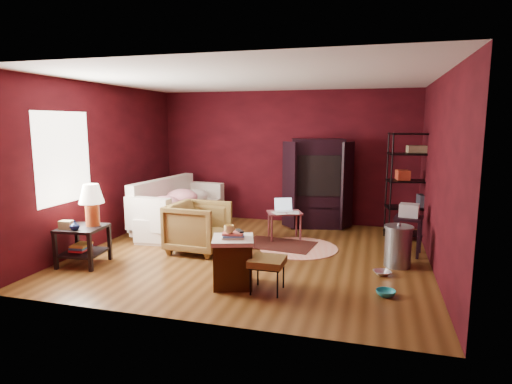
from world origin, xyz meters
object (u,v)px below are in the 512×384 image
(sofa, at_px, (179,209))
(wire_shelving, at_px, (415,182))
(hamper, at_px, (233,261))
(tv_armoire, at_px, (317,182))
(side_table, at_px, (87,217))
(armchair, at_px, (198,225))
(laptop_desk, at_px, (284,215))

(sofa, height_order, wire_shelving, wire_shelving)
(hamper, bearing_deg, tv_armoire, 80.00)
(side_table, bearing_deg, armchair, 37.43)
(sofa, distance_m, tv_armoire, 2.85)
(armchair, height_order, tv_armoire, tv_armoire)
(sofa, xyz_separation_m, tv_armoire, (2.59, 1.06, 0.50))
(sofa, distance_m, wire_shelving, 4.51)
(hamper, xyz_separation_m, wire_shelving, (2.46, 3.04, 0.73))
(tv_armoire, bearing_deg, side_table, -144.22)
(armchair, bearing_deg, hamper, -137.86)
(sofa, distance_m, side_table, 2.27)
(wire_shelving, bearing_deg, armchair, -163.50)
(tv_armoire, distance_m, wire_shelving, 1.90)
(wire_shelving, bearing_deg, laptop_desk, -174.25)
(sofa, height_order, side_table, side_table)
(armchair, distance_m, side_table, 1.73)
(tv_armoire, xyz_separation_m, wire_shelving, (1.84, -0.49, 0.13))
(tv_armoire, bearing_deg, sofa, -169.19)
(armchair, distance_m, wire_shelving, 3.97)
(sofa, bearing_deg, laptop_desk, -97.03)
(side_table, height_order, tv_armoire, tv_armoire)
(laptop_desk, bearing_deg, tv_armoire, 46.06)
(sofa, bearing_deg, armchair, -146.99)
(hamper, distance_m, laptop_desk, 2.41)
(sofa, xyz_separation_m, armchair, (0.92, -1.17, 0.01))
(side_table, distance_m, tv_armoire, 4.46)
(side_table, xyz_separation_m, wire_shelving, (4.86, 2.79, 0.34))
(side_table, height_order, wire_shelving, wire_shelving)
(armchair, height_order, side_table, side_table)
(sofa, xyz_separation_m, laptop_desk, (2.15, -0.07, 0.03))
(side_table, height_order, hamper, side_table)
(side_table, relative_size, hamper, 1.64)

